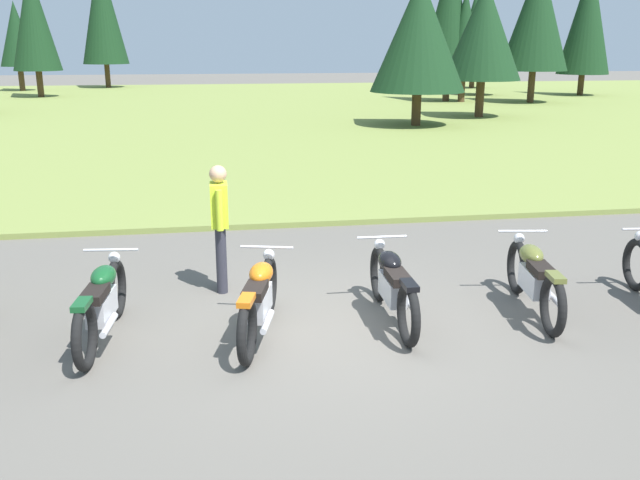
{
  "coord_description": "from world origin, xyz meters",
  "views": [
    {
      "loc": [
        -1.3,
        -7.26,
        3.15
      ],
      "look_at": [
        0.0,
        0.6,
        0.9
      ],
      "focal_mm": 39.14,
      "sensor_mm": 36.0,
      "label": 1
    }
  ],
  "objects_px": {
    "motorcycle_black": "(393,285)",
    "rider_near_row_end": "(220,221)",
    "motorcycle_british_green": "(102,302)",
    "motorcycle_orange": "(259,299)",
    "motorcycle_olive": "(534,278)"
  },
  "relations": [
    {
      "from": "motorcycle_black",
      "to": "rider_near_row_end",
      "type": "relative_size",
      "value": 1.26
    },
    {
      "from": "motorcycle_orange",
      "to": "motorcycle_olive",
      "type": "relative_size",
      "value": 0.98
    },
    {
      "from": "motorcycle_british_green",
      "to": "rider_near_row_end",
      "type": "distance_m",
      "value": 2.0
    },
    {
      "from": "motorcycle_olive",
      "to": "motorcycle_black",
      "type": "bearing_deg",
      "value": 179.58
    },
    {
      "from": "motorcycle_british_green",
      "to": "motorcycle_black",
      "type": "relative_size",
      "value": 1.0
    },
    {
      "from": "motorcycle_british_green",
      "to": "rider_near_row_end",
      "type": "height_order",
      "value": "rider_near_row_end"
    },
    {
      "from": "motorcycle_british_green",
      "to": "rider_near_row_end",
      "type": "bearing_deg",
      "value": 46.67
    },
    {
      "from": "motorcycle_orange",
      "to": "motorcycle_black",
      "type": "xyz_separation_m",
      "value": [
        1.57,
        0.19,
        0.0
      ]
    },
    {
      "from": "motorcycle_black",
      "to": "motorcycle_olive",
      "type": "bearing_deg",
      "value": -0.42
    },
    {
      "from": "motorcycle_orange",
      "to": "motorcycle_black",
      "type": "height_order",
      "value": "same"
    },
    {
      "from": "motorcycle_black",
      "to": "motorcycle_british_green",
      "type": "bearing_deg",
      "value": -179.55
    },
    {
      "from": "motorcycle_black",
      "to": "rider_near_row_end",
      "type": "xyz_separation_m",
      "value": [
        -1.94,
        1.38,
        0.51
      ]
    },
    {
      "from": "motorcycle_british_green",
      "to": "rider_near_row_end",
      "type": "xyz_separation_m",
      "value": [
        1.33,
        1.41,
        0.51
      ]
    },
    {
      "from": "motorcycle_british_green",
      "to": "rider_near_row_end",
      "type": "relative_size",
      "value": 1.26
    },
    {
      "from": "motorcycle_british_green",
      "to": "motorcycle_olive",
      "type": "height_order",
      "value": "same"
    }
  ]
}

